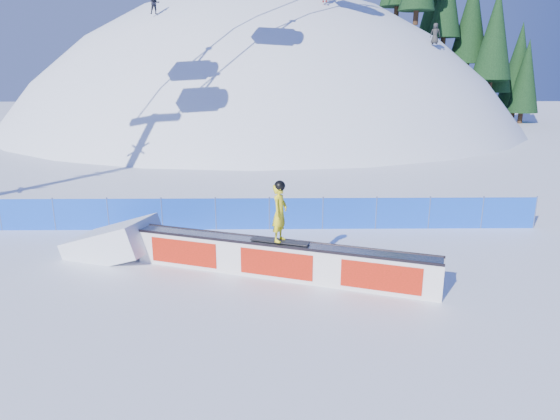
{
  "coord_description": "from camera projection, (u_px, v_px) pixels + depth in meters",
  "views": [
    {
      "loc": [
        1.16,
        -13.37,
        5.83
      ],
      "look_at": [
        1.37,
        2.21,
        1.4
      ],
      "focal_mm": 32.0,
      "sensor_mm": 36.0,
      "label": 1
    }
  ],
  "objects": [
    {
      "name": "snow_ramp",
      "position": [
        115.0,
        255.0,
        16.19
      ],
      "size": [
        3.31,
        2.64,
        1.8
      ],
      "primitive_type": null,
      "rotation": [
        0.0,
        -0.31,
        -0.33
      ],
      "color": "white",
      "rests_on": "ground"
    },
    {
      "name": "snow_hill",
      "position": [
        264.0,
        275.0,
        59.75
      ],
      "size": [
        64.0,
        64.0,
        64.0
      ],
      "color": "white",
      "rests_on": "ground"
    },
    {
      "name": "treeline",
      "position": [
        461.0,
        17.0,
        52.05
      ],
      "size": [
        18.67,
        12.82,
        19.85
      ],
      "color": "#322014",
      "rests_on": "ground"
    },
    {
      "name": "snowboarder",
      "position": [
        280.0,
        212.0,
        13.94
      ],
      "size": [
        1.71,
        0.85,
        1.78
      ],
      "rotation": [
        0.0,
        0.0,
        1.16
      ],
      "color": "black",
      "rests_on": "rail_box"
    },
    {
      "name": "rail_box",
      "position": [
        279.0,
        260.0,
        14.33
      ],
      "size": [
        8.73,
        3.55,
        1.08
      ],
      "rotation": [
        0.0,
        0.0,
        -0.33
      ],
      "color": "white",
      "rests_on": "ground"
    },
    {
      "name": "ground",
      "position": [
        234.0,
        277.0,
        14.43
      ],
      "size": [
        160.0,
        160.0,
        0.0
      ],
      "primitive_type": "plane",
      "color": "white",
      "rests_on": "ground"
    },
    {
      "name": "safety_fence",
      "position": [
        243.0,
        214.0,
        18.6
      ],
      "size": [
        22.05,
        0.05,
        1.3
      ],
      "color": "blue",
      "rests_on": "ground"
    }
  ]
}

